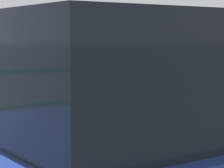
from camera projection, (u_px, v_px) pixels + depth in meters
parking_meter at (71, 90)px, 4.36m from camera, size 0.17×0.18×1.40m
pedestrian_at_meter at (108, 94)px, 4.83m from camera, size 0.60×0.68×1.64m
parked_sedan_blue at (148, 163)px, 2.92m from camera, size 4.60×1.82×1.76m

